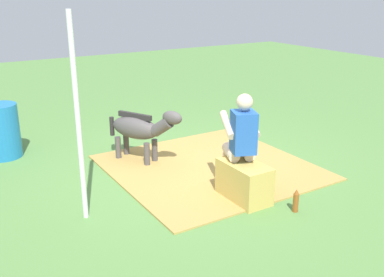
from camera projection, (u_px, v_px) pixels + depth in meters
The scene contains 8 objects.
ground_plane at pixel (193, 168), 6.69m from camera, with size 24.00×24.00×0.00m, color #568442.
hay_patch at pixel (210, 167), 6.68m from camera, with size 2.78×2.79×0.02m, color #AD8C47.
hay_bale at pixel (244, 182), 5.62m from camera, with size 0.71×0.40×0.49m, color tan.
person_seated at pixel (240, 139), 5.61m from camera, with size 0.72×0.57×1.37m.
pony_standing at pixel (140, 129), 6.76m from camera, with size 1.24×0.79×0.90m.
soda_bottle at pixel (296, 201), 5.34m from camera, with size 0.07×0.07×0.29m.
water_barrel at pixel (1, 131), 6.99m from camera, with size 0.56×0.56×0.86m, color #1E72B2.
tent_pole_left at pixel (78, 121), 4.88m from camera, with size 0.06×0.06×2.37m, color silver.
Camera 1 is at (-5.26, 3.26, 2.57)m, focal length 41.65 mm.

